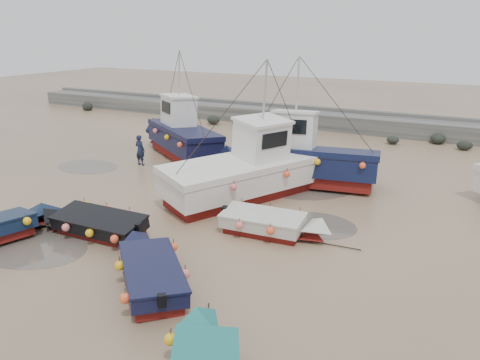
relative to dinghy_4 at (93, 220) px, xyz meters
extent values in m
plane|color=#A18160|center=(2.32, 1.23, -0.55)|extent=(120.00, 120.00, 0.00)
cube|color=slate|center=(2.32, 23.23, 0.05)|extent=(60.00, 2.20, 1.20)
cube|color=slate|center=(2.32, 24.44, 0.78)|extent=(60.00, 0.60, 0.25)
ellipsoid|color=black|center=(7.42, 20.25, -0.26)|extent=(0.84, 0.86, 0.51)
ellipsoid|color=black|center=(10.12, 21.79, -0.21)|extent=(0.98, 1.07, 0.72)
ellipsoid|color=black|center=(-2.75, 21.69, -0.20)|extent=(0.99, 0.80, 0.58)
ellipsoid|color=black|center=(-21.19, 20.89, -0.32)|extent=(0.65, 0.64, 0.43)
ellipsoid|color=black|center=(12.01, 21.20, -0.34)|extent=(0.61, 0.47, 0.46)
ellipsoid|color=black|center=(-1.99, 21.50, -0.34)|extent=(0.61, 0.53, 0.32)
ellipsoid|color=black|center=(-6.85, 20.57, -0.17)|extent=(1.09, 0.88, 0.72)
ellipsoid|color=black|center=(-4.93, 20.88, -0.32)|extent=(0.65, 0.60, 0.37)
ellipsoid|color=black|center=(11.78, 20.62, -0.24)|extent=(0.88, 0.64, 0.62)
ellipsoid|color=black|center=(1.40, 20.82, -0.33)|extent=(0.64, 0.62, 0.48)
ellipsoid|color=black|center=(-21.10, 21.02, -0.17)|extent=(1.10, 0.87, 0.86)
ellipsoid|color=black|center=(10.16, 21.65, -0.36)|extent=(0.55, 0.45, 0.29)
cylinder|color=#574E45|center=(-1.51, -1.89, -0.55)|extent=(5.07, 5.07, 0.01)
cylinder|color=#574E45|center=(7.23, 4.67, -0.55)|extent=(3.33, 3.33, 0.01)
cylinder|color=#574E45|center=(-6.93, 6.65, -0.55)|extent=(3.70, 3.70, 0.01)
cylinder|color=#574E45|center=(4.93, 9.74, -0.55)|extent=(5.51, 5.51, 0.01)
pyramid|color=#0D1A32|center=(-2.28, -0.58, 0.43)|extent=(1.97, 1.24, 0.90)
cylinder|color=black|center=(-1.98, 0.35, -0.52)|extent=(0.65, 1.92, 0.04)
sphere|color=#FF5930|center=(-1.53, -1.63, 0.08)|extent=(0.30, 0.30, 0.30)
pyramid|color=#176A6A|center=(7.26, -3.76, 0.43)|extent=(1.57, 1.30, 0.90)
cylinder|color=black|center=(6.86, -3.03, -0.52)|extent=(1.00, 1.77, 0.04)
sphere|color=#FF5930|center=(6.86, -4.74, 0.08)|extent=(0.30, 0.30, 0.30)
cube|color=maroon|center=(0.36, 0.01, -0.40)|extent=(3.35, 1.29, 0.30)
cube|color=black|center=(0.36, 0.01, -0.02)|extent=(3.60, 1.50, 0.45)
pyramid|color=black|center=(-1.76, -0.05, 0.43)|extent=(0.75, 1.42, 0.90)
cube|color=brown|center=(0.36, 0.01, 0.14)|extent=(3.02, 1.21, 0.10)
cube|color=black|center=(0.36, 0.01, 0.23)|extent=(3.68, 1.56, 0.07)
cube|color=black|center=(2.22, 0.06, 0.15)|extent=(0.19, 0.23, 0.35)
cylinder|color=black|center=(-2.66, -0.08, -0.52)|extent=(2.00, 0.10, 0.04)
sphere|color=#FF5930|center=(1.80, -0.77, 0.08)|extent=(0.30, 0.30, 0.30)
sphere|color=#FF5930|center=(1.19, 0.86, 0.08)|extent=(0.30, 0.30, 0.30)
sphere|color=#FF5930|center=(0.67, -0.80, 0.08)|extent=(0.30, 0.30, 0.30)
sphere|color=#FF5930|center=(0.06, 0.82, 0.08)|extent=(0.30, 0.30, 0.30)
sphere|color=#FF5930|center=(-0.46, -0.83, 0.08)|extent=(0.30, 0.30, 0.30)
sphere|color=#FF5930|center=(-1.07, 0.79, 0.08)|extent=(0.30, 0.30, 0.30)
cube|color=maroon|center=(5.72, 2.94, -0.40)|extent=(2.90, 1.37, 0.30)
cube|color=beige|center=(5.72, 2.94, -0.02)|extent=(3.12, 1.60, 0.45)
pyramid|color=beige|center=(7.58, 3.07, 0.43)|extent=(0.80, 1.44, 0.90)
cube|color=brown|center=(5.72, 2.94, 0.14)|extent=(2.62, 1.28, 0.10)
cube|color=beige|center=(5.72, 2.94, 0.23)|extent=(3.20, 1.66, 0.07)
cube|color=black|center=(4.13, 2.84, 0.15)|extent=(0.19, 0.23, 0.35)
cylinder|color=black|center=(8.41, 3.12, -0.52)|extent=(2.00, 0.17, 0.04)
sphere|color=#FF5930|center=(4.46, 3.68, 0.08)|extent=(0.30, 0.30, 0.30)
sphere|color=#FF5930|center=(5.17, 2.09, 0.08)|extent=(0.30, 0.30, 0.30)
sphere|color=#FF5930|center=(5.66, 3.76, 0.08)|extent=(0.30, 0.30, 0.30)
sphere|color=#FF5930|center=(6.38, 2.17, 0.08)|extent=(0.30, 0.30, 0.30)
sphere|color=#FF5930|center=(6.87, 3.84, 0.08)|extent=(0.30, 0.30, 0.30)
cube|color=maroon|center=(4.43, -2.22, -0.40)|extent=(3.28, 3.25, 0.30)
cube|color=black|center=(4.43, -2.22, -0.02)|extent=(3.61, 3.58, 0.45)
pyramid|color=black|center=(2.92, -0.74, 0.43)|extent=(1.60, 1.61, 0.90)
cube|color=brown|center=(4.43, -2.22, 0.14)|extent=(2.99, 2.97, 0.10)
cube|color=black|center=(4.43, -2.22, 0.23)|extent=(3.71, 3.69, 0.07)
cube|color=black|center=(5.75, -3.52, 0.15)|extent=(0.28, 0.28, 0.35)
cylinder|color=black|center=(2.28, -0.12, -0.52)|extent=(1.46, 1.43, 0.04)
sphere|color=#FF5930|center=(4.81, -3.85, 0.08)|extent=(0.30, 0.30, 0.30)
sphere|color=#FF5930|center=(5.40, -1.91, 0.08)|extent=(0.30, 0.30, 0.30)
sphere|color=#FF5930|center=(3.47, -2.54, 0.08)|extent=(0.30, 0.30, 0.30)
sphere|color=#FF5930|center=(4.06, -0.60, 0.08)|extent=(0.30, 0.30, 0.30)
cube|color=maroon|center=(-3.24, 10.85, -0.27)|extent=(6.05, 4.96, 0.55)
cube|color=black|center=(-3.24, 10.85, 0.48)|extent=(6.61, 5.49, 0.95)
pyramid|color=black|center=(-6.36, 12.96, 1.18)|extent=(2.46, 2.68, 1.40)
cube|color=brown|center=(-3.24, 10.85, 0.99)|extent=(6.43, 5.34, 0.08)
cube|color=black|center=(-3.24, 10.85, 1.13)|extent=(6.75, 5.61, 0.30)
cube|color=white|center=(-3.97, 11.34, 2.10)|extent=(2.55, 2.44, 1.70)
cube|color=white|center=(-3.97, 11.34, 3.01)|extent=(2.75, 2.64, 0.12)
cube|color=black|center=(-4.81, 11.91, 2.36)|extent=(0.80, 1.15, 0.68)
cylinder|color=#B7B7B2|center=(-3.97, 11.34, 4.37)|extent=(0.10, 0.10, 2.60)
cylinder|color=black|center=(-7.26, 13.57, -0.52)|extent=(2.51, 1.72, 0.05)
sphere|color=#EA6F6E|center=(-1.83, 8.37, 0.83)|extent=(0.30, 0.30, 0.30)
sphere|color=#EA6F6E|center=(-1.26, 11.03, 0.83)|extent=(0.30, 0.30, 0.30)
sphere|color=#EA6F6E|center=(-3.52, 9.52, 0.83)|extent=(0.30, 0.30, 0.30)
sphere|color=#EA6F6E|center=(-2.96, 12.18, 0.83)|extent=(0.30, 0.30, 0.30)
sphere|color=#EA6F6E|center=(-5.22, 10.67, 0.83)|extent=(0.30, 0.30, 0.30)
sphere|color=#EA6F6E|center=(-4.66, 13.33, 0.83)|extent=(0.30, 0.30, 0.30)
cube|color=maroon|center=(3.19, 5.97, -0.27)|extent=(4.93, 7.09, 0.55)
cube|color=silver|center=(3.19, 5.97, 0.48)|extent=(5.49, 7.70, 0.95)
pyramid|color=silver|center=(5.05, 9.76, 1.18)|extent=(2.88, 2.38, 1.40)
cube|color=brown|center=(3.19, 5.97, 0.99)|extent=(5.32, 7.51, 0.08)
cube|color=silver|center=(3.19, 5.97, 1.13)|extent=(5.60, 7.87, 0.30)
cube|color=white|center=(3.63, 6.87, 2.10)|extent=(2.46, 2.57, 1.70)
cube|color=white|center=(3.63, 6.87, 3.01)|extent=(2.66, 2.78, 0.12)
cube|color=black|center=(4.08, 7.78, 2.36)|extent=(1.37, 0.70, 0.68)
cylinder|color=#B7B7B2|center=(3.63, 6.87, 4.37)|extent=(0.10, 0.10, 2.60)
cylinder|color=black|center=(5.55, 10.79, -0.52)|extent=(1.36, 2.72, 0.05)
sphere|color=#EA6F6E|center=(0.67, 3.95, 0.83)|extent=(0.30, 0.30, 0.30)
sphere|color=#EA6F6E|center=(3.79, 4.05, 0.83)|extent=(0.30, 0.30, 0.30)
sphere|color=#EA6F6E|center=(1.96, 6.57, 0.83)|extent=(0.30, 0.30, 0.30)
sphere|color=#EA6F6E|center=(5.07, 6.67, 0.83)|extent=(0.30, 0.30, 0.30)
sphere|color=#EA6F6E|center=(3.24, 9.20, 0.83)|extent=(0.30, 0.30, 0.30)
cube|color=maroon|center=(5.33, 9.29, -0.27)|extent=(6.23, 2.97, 0.55)
cube|color=#0F1636|center=(5.33, 9.29, 0.48)|extent=(6.72, 3.39, 0.95)
pyramid|color=#0F1636|center=(1.63, 8.65, 1.18)|extent=(1.80, 2.53, 1.40)
cube|color=brown|center=(5.33, 9.29, 0.99)|extent=(6.56, 3.27, 0.08)
cube|color=#0F1636|center=(5.33, 9.29, 1.13)|extent=(6.87, 3.46, 0.30)
cube|color=white|center=(4.47, 9.14, 2.10)|extent=(2.25, 1.95, 1.70)
cube|color=white|center=(4.47, 9.14, 3.01)|extent=(2.43, 2.10, 0.12)
cube|color=black|center=(3.47, 8.97, 2.36)|extent=(0.29, 1.37, 0.68)
cylinder|color=#B7B7B2|center=(4.47, 9.14, 4.37)|extent=(0.10, 0.10, 2.60)
cylinder|color=black|center=(0.56, 8.46, -0.52)|extent=(2.96, 0.56, 0.05)
sphere|color=#EA6F6E|center=(8.06, 8.47, 0.83)|extent=(0.30, 0.30, 0.30)
sphere|color=#EA6F6E|center=(6.62, 10.82, 0.83)|extent=(0.30, 0.30, 0.30)
sphere|color=#EA6F6E|center=(6.05, 8.12, 0.83)|extent=(0.30, 0.30, 0.30)
sphere|color=#EA6F6E|center=(4.61, 10.47, 0.83)|extent=(0.30, 0.30, 0.30)
sphere|color=#EA6F6E|center=(4.04, 7.77, 0.83)|extent=(0.30, 0.30, 0.30)
sphere|color=#EA6F6E|center=(2.60, 10.12, 0.83)|extent=(0.30, 0.30, 0.30)
imported|color=#141B33|center=(-4.48, 8.34, -0.55)|extent=(0.67, 0.47, 1.75)
camera|label=1|loc=(12.46, -11.96, 6.90)|focal=35.00mm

